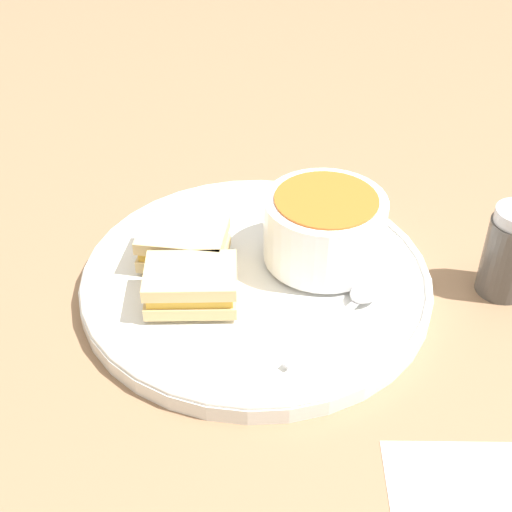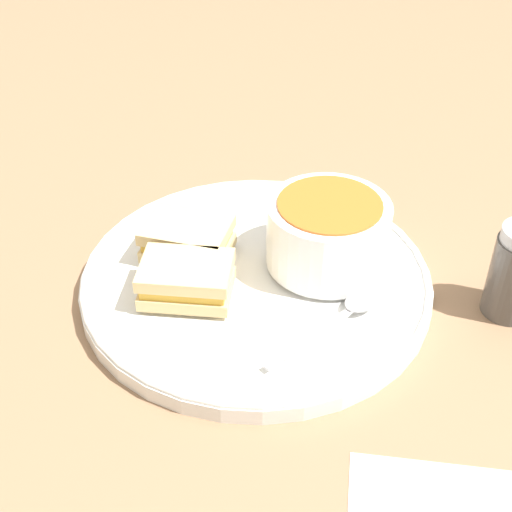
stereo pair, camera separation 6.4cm
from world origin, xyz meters
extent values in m
plane|color=#8E6B4C|center=(0.00, 0.00, 0.00)|extent=(2.40, 2.40, 0.00)
cylinder|color=white|center=(0.00, 0.00, 0.01)|extent=(0.32, 0.32, 0.02)
torus|color=white|center=(0.00, 0.00, 0.02)|extent=(0.32, 0.32, 0.01)
cylinder|color=white|center=(0.07, 0.00, 0.02)|extent=(0.06, 0.06, 0.01)
cylinder|color=white|center=(0.07, 0.00, 0.05)|extent=(0.11, 0.11, 0.06)
cylinder|color=orange|center=(0.07, 0.00, 0.08)|extent=(0.09, 0.09, 0.01)
cube|color=silver|center=(0.02, -0.10, 0.02)|extent=(0.09, 0.05, 0.00)
ellipsoid|color=silver|center=(0.08, -0.06, 0.02)|extent=(0.04, 0.04, 0.01)
cube|color=#DBBC7F|center=(-0.06, 0.04, 0.03)|extent=(0.10, 0.09, 0.01)
cube|color=gold|center=(-0.06, 0.04, 0.04)|extent=(0.09, 0.08, 0.01)
cube|color=#DBBC7F|center=(-0.06, 0.04, 0.05)|extent=(0.10, 0.09, 0.01)
cube|color=#DBBC7F|center=(-0.07, -0.02, 0.03)|extent=(0.09, 0.08, 0.01)
cube|color=gold|center=(-0.07, -0.02, 0.04)|extent=(0.09, 0.07, 0.01)
cube|color=#DBBC7F|center=(-0.07, -0.02, 0.05)|extent=(0.09, 0.08, 0.01)
camera|label=1|loc=(-0.17, -0.47, 0.43)|focal=50.00mm
camera|label=2|loc=(-0.11, -0.49, 0.43)|focal=50.00mm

